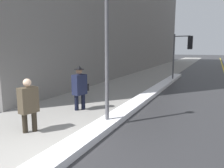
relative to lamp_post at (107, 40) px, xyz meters
The scene contains 7 objects.
ground_plane 3.61m from the lamp_post, 93.72° to the right, with size 160.00×160.00×0.00m, color #2D2D30.
sidewalk_slab 12.99m from the lamp_post, 99.78° to the left, with size 4.00×80.00×0.01m.
snow_bank_curb 5.37m from the lamp_post, 89.59° to the left, with size 0.65×17.72×0.20m.
lamp_post is the anchor object (origin of this frame).
traffic_light_near 10.23m from the lamp_post, 84.94° to the left, with size 1.31×0.33×3.36m.
pedestrian_nearside 2.88m from the lamp_post, 140.22° to the right, with size 0.40×0.56×1.57m.
pedestrian_with_shoulder_bag 2.64m from the lamp_post, 147.86° to the left, with size 0.42×0.77×1.75m.
Camera 1 is at (3.11, -3.41, 2.41)m, focal length 35.00 mm.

